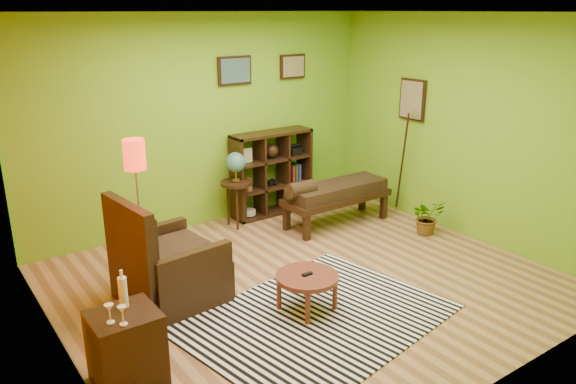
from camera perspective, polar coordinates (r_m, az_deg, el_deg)
ground at (r=6.20m, az=1.97°, el=-9.06°), size 5.00×5.00×0.00m
room_shell at (r=5.57m, az=1.32°, el=7.46°), size 5.04×4.54×2.82m
zebra_rug at (r=5.52m, az=3.01°, el=-12.68°), size 2.69×2.19×0.01m
coffee_table at (r=5.51m, az=1.96°, el=-8.91°), size 0.62×0.62×0.40m
armchair at (r=5.81m, az=-12.35°, el=-7.68°), size 1.02×1.02×1.13m
side_cabinet at (r=4.72m, az=-16.11°, el=-14.91°), size 0.51×0.47×0.92m
floor_lamp at (r=5.98m, az=-15.24°, el=2.40°), size 0.24×0.24×1.57m
globe_table at (r=7.47m, az=-5.32°, el=2.15°), size 0.42×0.42×1.04m
cube_shelf at (r=8.01m, az=-1.58°, el=1.95°), size 1.20×0.35×1.20m
bench at (r=7.62m, az=4.74°, el=-0.08°), size 1.57×0.55×0.72m
potted_plant at (r=7.60m, az=13.94°, el=-2.82°), size 0.55×0.58×0.37m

